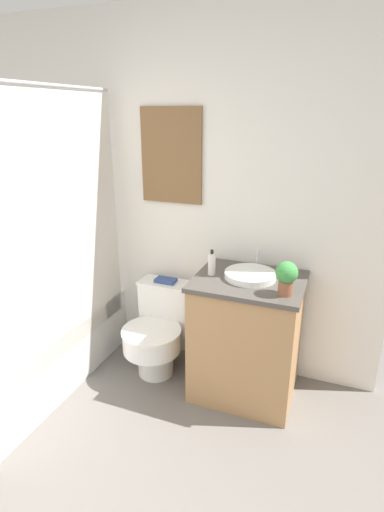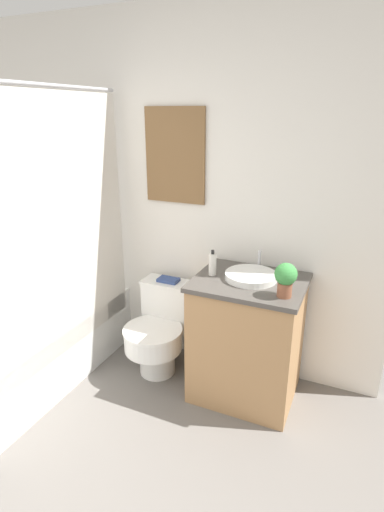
# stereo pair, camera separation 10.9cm
# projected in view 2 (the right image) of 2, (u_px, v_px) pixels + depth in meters

# --- Properties ---
(wall_back) EXTENTS (3.11, 0.07, 2.50)m
(wall_back) POSITION_uv_depth(u_px,v_px,m) (171.00, 196.00, 2.90)
(wall_back) COLOR white
(wall_back) RESTS_ON ground_plane
(shower_area) EXTENTS (0.67, 1.45, 1.98)m
(shower_area) POSITION_uv_depth(u_px,v_px,m) (38.00, 341.00, 2.86)
(shower_area) COLOR white
(shower_area) RESTS_ON ground_plane
(toilet) EXTENTS (0.42, 0.56, 0.65)m
(toilet) POSITION_uv_depth(u_px,v_px,m) (160.00, 330.00, 2.93)
(toilet) COLOR white
(toilet) RESTS_ON ground_plane
(vanity) EXTENTS (0.69, 0.57, 0.84)m
(vanity) POSITION_uv_depth(u_px,v_px,m) (247.00, 338.00, 2.63)
(vanity) COLOR #AD7F51
(vanity) RESTS_ON ground_plane
(sink) EXTENTS (0.33, 0.36, 0.13)m
(sink) POSITION_uv_depth(u_px,v_px,m) (251.00, 276.00, 2.50)
(sink) COLOR white
(sink) RESTS_ON vanity
(soap_bottle) EXTENTS (0.05, 0.05, 0.17)m
(soap_bottle) POSITION_uv_depth(u_px,v_px,m) (213.00, 264.00, 2.55)
(soap_bottle) COLOR silver
(soap_bottle) RESTS_ON vanity
(potted_plant) EXTENTS (0.13, 0.13, 0.20)m
(potted_plant) POSITION_uv_depth(u_px,v_px,m) (286.00, 278.00, 2.23)
(potted_plant) COLOR brown
(potted_plant) RESTS_ON vanity
(book_on_tank) EXTENTS (0.15, 0.09, 0.02)m
(book_on_tank) POSITION_uv_depth(u_px,v_px,m) (168.00, 280.00, 2.94)
(book_on_tank) COLOR #33477F
(book_on_tank) RESTS_ON toilet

